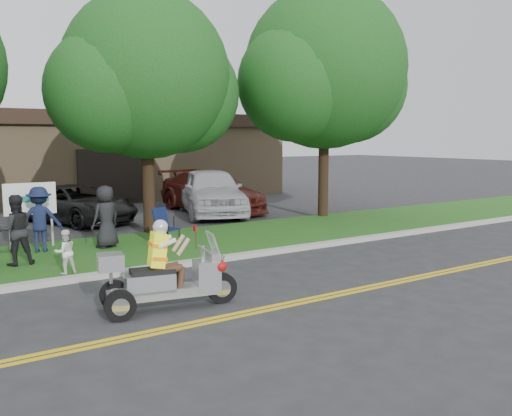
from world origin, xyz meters
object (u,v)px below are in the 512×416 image
parked_car_mid (76,204)px  parked_car_right (211,192)px  lawn_chair_b (164,224)px  trike_scooter (163,279)px  spectator_adult_mid (15,230)px  parked_car_far_right (211,191)px

parked_car_mid → parked_car_right: size_ratio=0.85×
lawn_chair_b → parked_car_mid: (-0.72, 5.66, -0.01)m
trike_scooter → parked_car_right: size_ratio=0.43×
trike_scooter → parked_car_right: (6.50, 10.33, 0.25)m
trike_scooter → lawn_chair_b: bearing=77.6°
lawn_chair_b → parked_car_right: size_ratio=0.18×
trike_scooter → spectator_adult_mid: size_ratio=1.52×
parked_car_far_right → parked_car_mid: bearing=-170.7°
lawn_chair_b → parked_car_far_right: parked_car_far_right is taller
lawn_chair_b → parked_car_right: (4.45, 5.64, 0.14)m
trike_scooter → parked_car_mid: trike_scooter is taller
parked_car_right → parked_car_far_right: parked_car_far_right is taller
trike_scooter → parked_car_right: 12.20m
spectator_adult_mid → parked_car_mid: spectator_adult_mid is taller
spectator_adult_mid → parked_car_mid: bearing=-116.6°
trike_scooter → lawn_chair_b: trike_scooter is taller
trike_scooter → lawn_chair_b: 5.12m
parked_car_right → parked_car_far_right: 0.90m
lawn_chair_b → parked_car_right: bearing=25.9°
parked_car_right → trike_scooter: bearing=-126.0°
spectator_adult_mid → parked_car_right: (8.06, 5.97, -0.09)m
lawn_chair_b → spectator_adult_mid: size_ratio=0.63×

